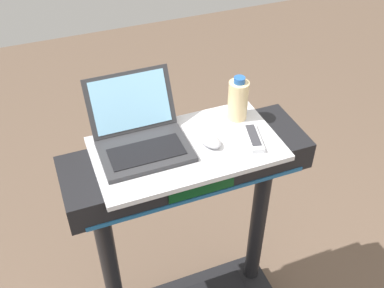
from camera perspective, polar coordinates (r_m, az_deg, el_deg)
The scene contains 5 objects.
desk_board at distance 1.61m, azimuth -0.65°, elevation -0.58°, with size 0.66×0.37×0.02m, color silver.
laptop at distance 1.59m, azimuth -6.50°, elevation 1.18°, with size 0.31×0.32×0.21m.
computer_mouse at distance 1.60m, azimuth 2.24°, elevation 0.47°, with size 0.06×0.10×0.03m, color #B2B2B7.
water_bottle at distance 1.70m, azimuth 5.79°, elevation 5.58°, with size 0.08×0.08×0.18m.
tv_remote at distance 1.64m, azimuth 7.68°, elevation 0.83°, with size 0.08×0.17×0.02m.
Camera 1 is at (-0.43, -0.45, 2.12)m, focal length 42.47 mm.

